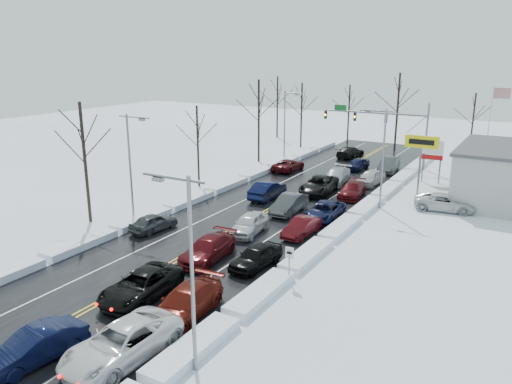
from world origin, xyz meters
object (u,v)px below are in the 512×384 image
Objects in this scene: flagpole at (491,123)px; oncoming_car_0 at (268,198)px; tires_plus_sign at (421,146)px; traffic_signal_mast at (385,122)px.

oncoming_car_0 is at bearing -127.38° from flagpole.
oncoming_car_0 is (-12.43, -8.38, -4.99)m from tires_plus_sign.
flagpole reaches higher than oncoming_car_0.
tires_plus_sign is 15.80m from oncoming_car_0.
oncoming_car_0 is at bearing -146.01° from tires_plus_sign.
flagpole is (4.67, 14.01, 0.93)m from tires_plus_sign.
flagpole is at bearing 9.73° from traffic_signal_mast.
tires_plus_sign is at bearing -108.44° from flagpole.
traffic_signal_mast reaches higher than oncoming_car_0.
flagpole is at bearing 71.56° from tires_plus_sign.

